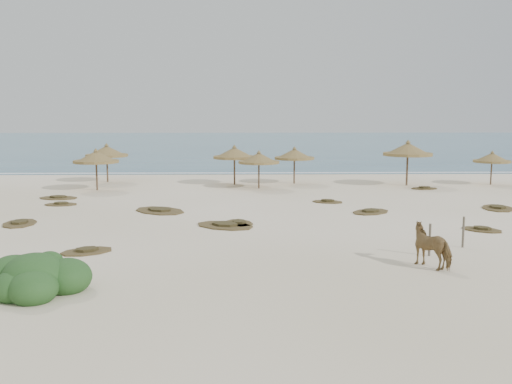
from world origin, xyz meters
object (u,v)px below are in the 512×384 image
palapa_1 (107,152)px  horse (433,246)px  bush (36,278)px  palapa_0 (96,158)px

palapa_1 → horse: bearing=-55.7°
palapa_1 → horse: size_ratio=1.87×
palapa_1 → bush: 26.51m
palapa_0 → palapa_1: 4.48m
horse → bush: bearing=-23.3°
horse → bush: (-12.02, -2.51, -0.27)m
horse → palapa_1: bearing=-90.8°
palapa_0 → palapa_1: (-0.36, 4.47, 0.08)m
palapa_0 → palapa_1: palapa_1 is taller
horse → bush: size_ratio=0.56×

